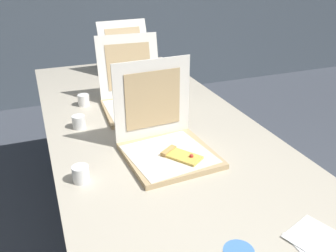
{
  "coord_description": "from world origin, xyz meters",
  "views": [
    {
      "loc": [
        -0.48,
        -0.84,
        1.46
      ],
      "look_at": [
        0.02,
        0.45,
        0.8
      ],
      "focal_mm": 38.03,
      "sensor_mm": 36.0,
      "label": 1
    }
  ],
  "objects_px": {
    "table": "(151,132)",
    "cup_white_near_left": "(81,174)",
    "pizza_box_middle": "(136,99)",
    "pizza_box_back": "(135,72)",
    "napkin_pile": "(316,240)",
    "cup_white_mid": "(79,122)",
    "pizza_box_front": "(166,142)",
    "cup_white_far": "(84,100)"
  },
  "relations": [
    {
      "from": "pizza_box_middle",
      "to": "cup_white_mid",
      "type": "bearing_deg",
      "value": -155.17
    },
    {
      "from": "pizza_box_middle",
      "to": "pizza_box_back",
      "type": "bearing_deg",
      "value": 77.67
    },
    {
      "from": "cup_white_far",
      "to": "napkin_pile",
      "type": "distance_m",
      "value": 1.33
    },
    {
      "from": "table",
      "to": "cup_white_near_left",
      "type": "bearing_deg",
      "value": -136.71
    },
    {
      "from": "pizza_box_front",
      "to": "cup_white_near_left",
      "type": "height_order",
      "value": "pizza_box_front"
    },
    {
      "from": "pizza_box_front",
      "to": "pizza_box_middle",
      "type": "height_order",
      "value": "pizza_box_front"
    },
    {
      "from": "pizza_box_back",
      "to": "cup_white_mid",
      "type": "distance_m",
      "value": 0.74
    },
    {
      "from": "table",
      "to": "pizza_box_middle",
      "type": "height_order",
      "value": "pizza_box_middle"
    },
    {
      "from": "pizza_box_back",
      "to": "cup_white_near_left",
      "type": "height_order",
      "value": "pizza_box_back"
    },
    {
      "from": "cup_white_mid",
      "to": "table",
      "type": "bearing_deg",
      "value": -13.48
    },
    {
      "from": "pizza_box_front",
      "to": "cup_white_far",
      "type": "height_order",
      "value": "pizza_box_front"
    },
    {
      "from": "table",
      "to": "napkin_pile",
      "type": "relative_size",
      "value": 12.63
    },
    {
      "from": "table",
      "to": "pizza_box_back",
      "type": "relative_size",
      "value": 4.82
    },
    {
      "from": "pizza_box_middle",
      "to": "cup_white_near_left",
      "type": "distance_m",
      "value": 0.68
    },
    {
      "from": "table",
      "to": "pizza_box_front",
      "type": "height_order",
      "value": "pizza_box_front"
    },
    {
      "from": "cup_white_near_left",
      "to": "napkin_pile",
      "type": "bearing_deg",
      "value": -43.46
    },
    {
      "from": "pizza_box_middle",
      "to": "cup_white_far",
      "type": "height_order",
      "value": "pizza_box_middle"
    },
    {
      "from": "pizza_box_front",
      "to": "pizza_box_middle",
      "type": "relative_size",
      "value": 0.82
    },
    {
      "from": "table",
      "to": "cup_white_near_left",
      "type": "xyz_separation_m",
      "value": [
        -0.39,
        -0.36,
        0.07
      ]
    },
    {
      "from": "pizza_box_middle",
      "to": "cup_white_mid",
      "type": "height_order",
      "value": "pizza_box_middle"
    },
    {
      "from": "pizza_box_middle",
      "to": "cup_white_mid",
      "type": "relative_size",
      "value": 7.24
    },
    {
      "from": "pizza_box_middle",
      "to": "table",
      "type": "bearing_deg",
      "value": -83.39
    },
    {
      "from": "pizza_box_middle",
      "to": "cup_white_mid",
      "type": "xyz_separation_m",
      "value": [
        -0.31,
        -0.13,
        -0.02
      ]
    },
    {
      "from": "pizza_box_back",
      "to": "cup_white_near_left",
      "type": "bearing_deg",
      "value": -119.69
    },
    {
      "from": "table",
      "to": "cup_white_far",
      "type": "relative_size",
      "value": 37.66
    },
    {
      "from": "cup_white_near_left",
      "to": "cup_white_mid",
      "type": "height_order",
      "value": "same"
    },
    {
      "from": "pizza_box_middle",
      "to": "pizza_box_back",
      "type": "relative_size",
      "value": 0.93
    },
    {
      "from": "table",
      "to": "pizza_box_front",
      "type": "distance_m",
      "value": 0.31
    },
    {
      "from": "pizza_box_back",
      "to": "pizza_box_front",
      "type": "bearing_deg",
      "value": -102.77
    },
    {
      "from": "pizza_box_back",
      "to": "table",
      "type": "bearing_deg",
      "value": -103.69
    },
    {
      "from": "pizza_box_middle",
      "to": "napkin_pile",
      "type": "relative_size",
      "value": 2.43
    },
    {
      "from": "pizza_box_middle",
      "to": "cup_white_far",
      "type": "relative_size",
      "value": 7.24
    },
    {
      "from": "cup_white_near_left",
      "to": "napkin_pile",
      "type": "height_order",
      "value": "cup_white_near_left"
    },
    {
      "from": "pizza_box_front",
      "to": "napkin_pile",
      "type": "bearing_deg",
      "value": -73.57
    },
    {
      "from": "pizza_box_front",
      "to": "pizza_box_back",
      "type": "height_order",
      "value": "pizza_box_front"
    },
    {
      "from": "table",
      "to": "cup_white_mid",
      "type": "distance_m",
      "value": 0.34
    },
    {
      "from": "cup_white_near_left",
      "to": "cup_white_far",
      "type": "xyz_separation_m",
      "value": [
        0.12,
        0.71,
        0.0
      ]
    },
    {
      "from": "cup_white_far",
      "to": "napkin_pile",
      "type": "relative_size",
      "value": 0.34
    },
    {
      "from": "pizza_box_middle",
      "to": "napkin_pile",
      "type": "distance_m",
      "value": 1.13
    },
    {
      "from": "cup_white_near_left",
      "to": "pizza_box_front",
      "type": "bearing_deg",
      "value": 11.34
    },
    {
      "from": "pizza_box_back",
      "to": "pizza_box_middle",
      "type": "bearing_deg",
      "value": -109.25
    },
    {
      "from": "pizza_box_front",
      "to": "pizza_box_back",
      "type": "xyz_separation_m",
      "value": [
        0.15,
        0.97,
        -0.0
      ]
    }
  ]
}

